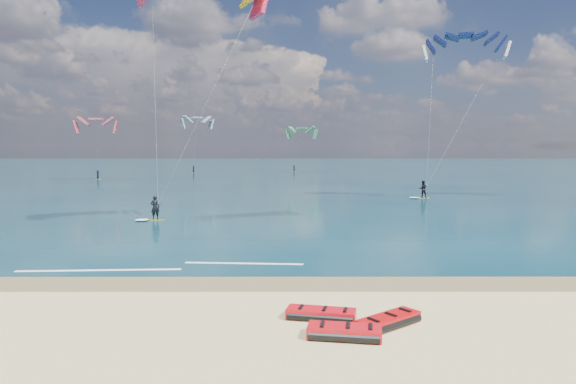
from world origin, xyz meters
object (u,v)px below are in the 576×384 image
object	(u,v)px
packed_kite_left	(321,319)
kitesurfer_main	(178,91)
packed_kite_mid	(344,338)
kitesurfer_far	(446,106)
packed_kite_right	(388,326)

from	to	relation	value
packed_kite_left	kitesurfer_main	world-z (taller)	kitesurfer_main
packed_kite_left	packed_kite_mid	size ratio (longest dim) A/B	1.03
kitesurfer_main	kitesurfer_far	xyz separation A→B (m)	(23.08, 16.94, 0.36)
packed_kite_left	packed_kite_right	bearing A→B (deg)	-5.31
packed_kite_mid	packed_kite_right	distance (m)	1.75
packed_kite_left	packed_kite_right	distance (m)	2.11
packed_kite_left	kitesurfer_far	world-z (taller)	kitesurfer_far
packed_kite_mid	packed_kite_right	size ratio (longest dim) A/B	0.95
packed_kite_mid	kitesurfer_main	bearing A→B (deg)	122.56
packed_kite_left	kitesurfer_far	distance (m)	39.84
packed_kite_left	kitesurfer_far	xyz separation A→B (m)	(14.72, 35.78, 9.47)
packed_kite_right	kitesurfer_far	size ratio (longest dim) A/B	0.14
kitesurfer_main	packed_kite_left	bearing A→B (deg)	-70.05
packed_kite_mid	packed_kite_right	bearing A→B (deg)	42.94
kitesurfer_main	packed_kite_right	bearing A→B (deg)	-65.96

